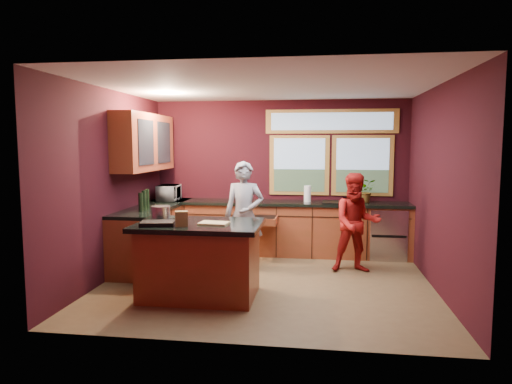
% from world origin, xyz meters
% --- Properties ---
extents(floor, '(4.50, 4.50, 0.00)m').
position_xyz_m(floor, '(0.00, 0.00, 0.00)').
color(floor, brown).
rests_on(floor, ground).
extents(room_shell, '(4.52, 4.02, 2.71)m').
position_xyz_m(room_shell, '(-0.60, 0.32, 1.80)').
color(room_shell, black).
rests_on(room_shell, ground).
extents(back_counter, '(4.50, 0.64, 0.93)m').
position_xyz_m(back_counter, '(0.20, 1.70, 0.46)').
color(back_counter, brown).
rests_on(back_counter, floor).
extents(left_counter, '(0.64, 2.30, 0.93)m').
position_xyz_m(left_counter, '(-1.95, 0.85, 0.47)').
color(left_counter, brown).
rests_on(left_counter, floor).
extents(island, '(1.55, 1.05, 0.95)m').
position_xyz_m(island, '(-0.77, -0.69, 0.48)').
color(island, brown).
rests_on(island, floor).
extents(person_grey, '(0.61, 0.41, 1.67)m').
position_xyz_m(person_grey, '(-0.43, 0.65, 0.83)').
color(person_grey, slate).
rests_on(person_grey, floor).
extents(person_red, '(0.79, 0.65, 1.50)m').
position_xyz_m(person_red, '(1.27, 0.74, 0.75)').
color(person_red, maroon).
rests_on(person_red, floor).
extents(microwave, '(0.37, 0.52, 0.28)m').
position_xyz_m(microwave, '(-1.92, 1.55, 1.07)').
color(microwave, '#999999').
rests_on(microwave, left_counter).
extents(potted_plant, '(0.36, 0.31, 0.40)m').
position_xyz_m(potted_plant, '(1.48, 1.75, 1.13)').
color(potted_plant, '#999999').
rests_on(potted_plant, back_counter).
extents(paper_towel, '(0.12, 0.12, 0.28)m').
position_xyz_m(paper_towel, '(0.51, 1.70, 1.07)').
color(paper_towel, white).
rests_on(paper_towel, back_counter).
extents(cutting_board, '(0.37, 0.28, 0.02)m').
position_xyz_m(cutting_board, '(-0.57, -0.74, 0.95)').
color(cutting_board, tan).
rests_on(cutting_board, island).
extents(stock_pot, '(0.24, 0.24, 0.18)m').
position_xyz_m(stock_pot, '(-1.32, -0.54, 1.03)').
color(stock_pot, '#B0B0B5').
rests_on(stock_pot, island).
extents(paper_bag, '(0.18, 0.16, 0.18)m').
position_xyz_m(paper_bag, '(-0.92, -0.94, 1.03)').
color(paper_bag, brown).
rests_on(paper_bag, island).
extents(black_tray, '(0.45, 0.35, 0.05)m').
position_xyz_m(black_tray, '(-1.22, -0.94, 0.97)').
color(black_tray, black).
rests_on(black_tray, island).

